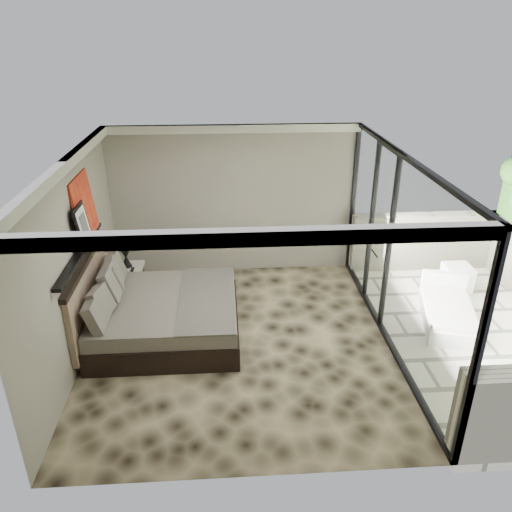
{
  "coord_description": "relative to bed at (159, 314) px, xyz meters",
  "views": [
    {
      "loc": [
        -0.17,
        -6.31,
        4.35
      ],
      "look_at": [
        0.28,
        0.4,
        1.24
      ],
      "focal_mm": 35.0,
      "sensor_mm": 36.0,
      "label": 1
    }
  ],
  "objects": [
    {
      "name": "terrace_slab",
      "position": [
        4.96,
        -0.3,
        -0.42
      ],
      "size": [
        3.0,
        5.0,
        0.12
      ],
      "primitive_type": "cube",
      "color": "beige",
      "rests_on": "ground"
    },
    {
      "name": "bed",
      "position": [
        0.0,
        0.0,
        0.0
      ],
      "size": [
        2.23,
        2.15,
        1.23
      ],
      "color": "black",
      "rests_on": "floor"
    },
    {
      "name": "floor",
      "position": [
        1.21,
        -0.3,
        -0.36
      ],
      "size": [
        5.0,
        5.0,
        0.0
      ],
      "primitive_type": "plane",
      "color": "black",
      "rests_on": "ground"
    },
    {
      "name": "abstract_canvas",
      "position": [
        -0.99,
        0.38,
        1.61
      ],
      "size": [
        0.13,
        0.9,
        0.9
      ],
      "primitive_type": "cube",
      "rotation": [
        0.0,
        -0.1,
        0.0
      ],
      "color": "#AF0F0F",
      "rests_on": "picture_ledge"
    },
    {
      "name": "picture_ledge",
      "position": [
        -0.97,
        -0.2,
        1.14
      ],
      "size": [
        0.12,
        2.2,
        0.05
      ],
      "primitive_type": "cube",
      "color": "black",
      "rests_on": "left_wall"
    },
    {
      "name": "nightstand",
      "position": [
        -0.71,
        1.33,
        -0.07
      ],
      "size": [
        0.67,
        0.67,
        0.57
      ],
      "primitive_type": "cube",
      "rotation": [
        0.0,
        0.0,
        0.19
      ],
      "color": "black",
      "rests_on": "floor"
    },
    {
      "name": "back_wall",
      "position": [
        1.21,
        2.19,
        1.04
      ],
      "size": [
        4.5,
        0.02,
        2.8
      ],
      "primitive_type": "cube",
      "color": "gray",
      "rests_on": "floor"
    },
    {
      "name": "table_lamp",
      "position": [
        -0.69,
        1.37,
        0.55
      ],
      "size": [
        0.34,
        0.34,
        0.62
      ],
      "color": "black",
      "rests_on": "nightstand"
    },
    {
      "name": "framed_print",
      "position": [
        -0.93,
        -0.01,
        1.46
      ],
      "size": [
        0.11,
        0.5,
        0.6
      ],
      "primitive_type": "cube",
      "rotation": [
        0.0,
        -0.14,
        0.0
      ],
      "color": "black",
      "rests_on": "picture_ledge"
    },
    {
      "name": "ottoman",
      "position": [
        5.18,
        1.1,
        -0.13
      ],
      "size": [
        0.46,
        0.46,
        0.46
      ],
      "primitive_type": "cube",
      "rotation": [
        0.0,
        0.0,
        -0.01
      ],
      "color": "white",
      "rests_on": "terrace_slab"
    },
    {
      "name": "lounger",
      "position": [
        4.56,
        0.04,
        -0.18
      ],
      "size": [
        1.1,
        1.63,
        0.58
      ],
      "rotation": [
        0.0,
        0.0,
        -0.26
      ],
      "color": "silver",
      "rests_on": "terrace_slab"
    },
    {
      "name": "left_wall",
      "position": [
        -1.03,
        -0.3,
        1.04
      ],
      "size": [
        0.02,
        5.0,
        2.8
      ],
      "primitive_type": "cube",
      "color": "gray",
      "rests_on": "floor"
    },
    {
      "name": "glass_wall",
      "position": [
        3.46,
        -0.3,
        1.04
      ],
      "size": [
        0.08,
        5.0,
        2.8
      ],
      "primitive_type": "cube",
      "color": "white",
      "rests_on": "floor"
    },
    {
      "name": "ceiling",
      "position": [
        1.21,
        -0.3,
        2.43
      ],
      "size": [
        4.5,
        5.0,
        0.02
      ],
      "primitive_type": "cube",
      "color": "silver",
      "rests_on": "back_wall"
    }
  ]
}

